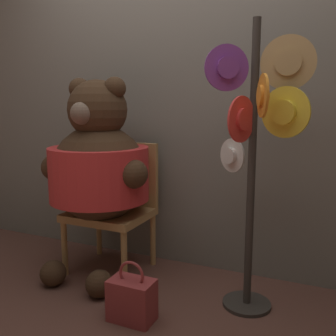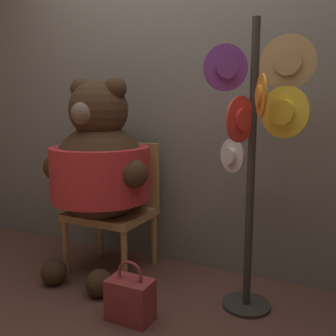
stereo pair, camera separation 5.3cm
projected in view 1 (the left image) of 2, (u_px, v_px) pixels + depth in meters
The scene contains 6 objects.
ground_plane at pixel (140, 305), 2.19m from camera, with size 14.00×14.00×0.00m, color brown.
wall_back at pixel (187, 109), 2.66m from camera, with size 8.00×0.10×2.27m.
chair at pixel (115, 202), 2.67m from camera, with size 0.53×0.47×0.89m.
teddy_bear at pixel (98, 167), 2.49m from camera, with size 0.80×0.71×1.34m.
hat_display_rack at pixel (256, 144), 2.00m from camera, with size 0.53×0.43×1.61m.
handbag_on_ground at pixel (132, 299), 2.02m from camera, with size 0.24×0.15×0.34m.
Camera 1 is at (0.99, -1.78, 1.15)m, focal length 40.00 mm.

